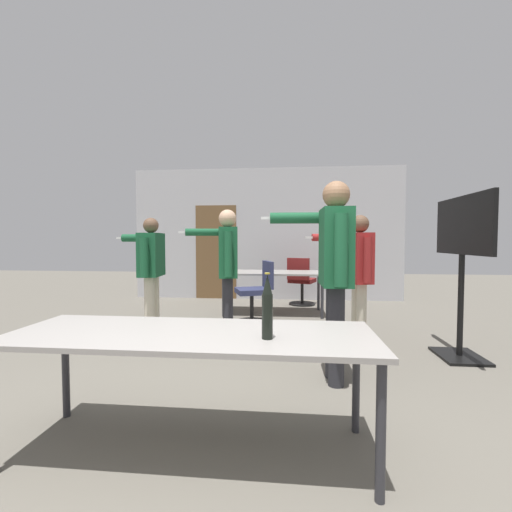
# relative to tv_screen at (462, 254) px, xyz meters

# --- Properties ---
(back_wall) EXTENTS (5.83, 0.12, 2.85)m
(back_wall) POSITION_rel_tv_screen_xyz_m (-2.40, 3.58, 0.28)
(back_wall) COLOR #BCBCC1
(back_wall) RESTS_ON ground_plane
(conference_table_near) EXTENTS (2.18, 0.74, 0.73)m
(conference_table_near) POSITION_rel_tv_screen_xyz_m (-2.44, -1.90, -0.46)
(conference_table_near) COLOR gray
(conference_table_near) RESTS_ON ground_plane
(conference_table_far) EXTENTS (1.76, 0.82, 0.73)m
(conference_table_far) POSITION_rel_tv_screen_xyz_m (-2.14, 2.09, -0.46)
(conference_table_far) COLOR gray
(conference_table_far) RESTS_ON ground_plane
(tv_screen) EXTENTS (0.44, 1.18, 1.76)m
(tv_screen) POSITION_rel_tv_screen_xyz_m (0.00, 0.00, 0.00)
(tv_screen) COLOR black
(tv_screen) RESTS_ON ground_plane
(person_left_plaid) EXTENTS (0.79, 0.56, 1.59)m
(person_left_plaid) POSITION_rel_tv_screen_xyz_m (-1.03, 0.34, -0.17)
(person_left_plaid) COLOR beige
(person_left_plaid) RESTS_ON ground_plane
(person_near_casual) EXTENTS (0.83, 0.67, 1.81)m
(person_near_casual) POSITION_rel_tv_screen_xyz_m (-1.46, -0.77, -0.04)
(person_near_casual) COLOR #28282D
(person_near_casual) RESTS_ON ground_plane
(person_center_tall) EXTENTS (0.84, 0.59, 1.67)m
(person_center_tall) POSITION_rel_tv_screen_xyz_m (-2.66, 0.44, -0.11)
(person_center_tall) COLOR #28282D
(person_center_tall) RESTS_ON ground_plane
(person_far_watching) EXTENTS (0.79, 0.70, 1.60)m
(person_far_watching) POSITION_rel_tv_screen_xyz_m (-3.82, 0.78, -0.18)
(person_far_watching) COLOR beige
(person_far_watching) RESTS_ON ground_plane
(office_chair_mid_tucked) EXTENTS (0.60, 0.64, 0.94)m
(office_chair_mid_tucked) POSITION_rel_tv_screen_xyz_m (-1.62, 2.90, -0.68)
(office_chair_mid_tucked) COLOR black
(office_chair_mid_tucked) RESTS_ON ground_plane
(office_chair_side_rolled) EXTENTS (0.64, 0.60, 0.96)m
(office_chair_side_rolled) POSITION_rel_tv_screen_xyz_m (-2.36, 1.37, -0.67)
(office_chair_side_rolled) COLOR black
(office_chair_side_rolled) RESTS_ON ground_plane
(beer_bottle) EXTENTS (0.06, 0.06, 0.37)m
(beer_bottle) POSITION_rel_tv_screen_xyz_m (-1.98, -2.00, -0.22)
(beer_bottle) COLOR black
(beer_bottle) RESTS_ON conference_table_near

